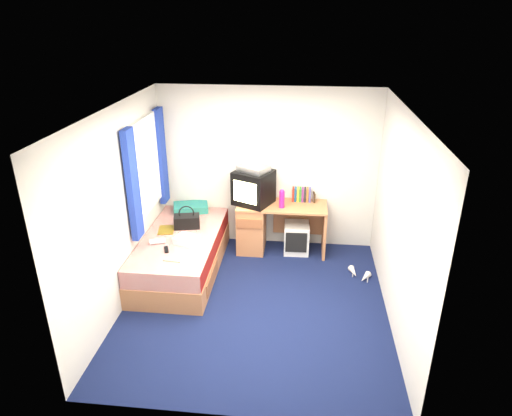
# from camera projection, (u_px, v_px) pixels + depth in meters

# --- Properties ---
(ground) EXTENTS (3.40, 3.40, 0.00)m
(ground) POSITION_uv_depth(u_px,v_px,m) (255.00, 304.00, 5.66)
(ground) COLOR #0C1438
(ground) RESTS_ON ground
(room_shell) EXTENTS (3.40, 3.40, 3.40)m
(room_shell) POSITION_uv_depth(u_px,v_px,m) (255.00, 196.00, 5.07)
(room_shell) COLOR white
(room_shell) RESTS_ON ground
(bed) EXTENTS (1.01, 2.00, 0.54)m
(bed) POSITION_uv_depth(u_px,v_px,m) (182.00, 253.00, 6.29)
(bed) COLOR #C17E50
(bed) RESTS_ON ground
(pillow) EXTENTS (0.58, 0.45, 0.11)m
(pillow) POSITION_uv_depth(u_px,v_px,m) (191.00, 208.00, 6.91)
(pillow) COLOR #165892
(pillow) RESTS_ON bed
(desk) EXTENTS (1.30, 0.55, 0.75)m
(desk) POSITION_uv_depth(u_px,v_px,m) (263.00, 225.00, 6.80)
(desk) COLOR #C17E50
(desk) RESTS_ON ground
(storage_cube) EXTENTS (0.38, 0.38, 0.46)m
(storage_cube) POSITION_uv_depth(u_px,v_px,m) (296.00, 238.00, 6.80)
(storage_cube) COLOR silver
(storage_cube) RESTS_ON ground
(crt_tv) EXTENTS (0.64, 0.62, 0.49)m
(crt_tv) POSITION_uv_depth(u_px,v_px,m) (253.00, 187.00, 6.58)
(crt_tv) COLOR black
(crt_tv) RESTS_ON desk
(vcr) EXTENTS (0.50, 0.46, 0.08)m
(vcr) POSITION_uv_depth(u_px,v_px,m) (254.00, 168.00, 6.47)
(vcr) COLOR #A9A9AB
(vcr) RESTS_ON crt_tv
(book_row) EXTENTS (0.27, 0.13, 0.20)m
(book_row) POSITION_uv_depth(u_px,v_px,m) (301.00, 194.00, 6.72)
(book_row) COLOR maroon
(book_row) RESTS_ON desk
(picture_frame) EXTENTS (0.04, 0.12, 0.14)m
(picture_frame) POSITION_uv_depth(u_px,v_px,m) (314.00, 197.00, 6.70)
(picture_frame) COLOR black
(picture_frame) RESTS_ON desk
(pink_water_bottle) EXTENTS (0.09, 0.09, 0.24)m
(pink_water_bottle) POSITION_uv_depth(u_px,v_px,m) (282.00, 200.00, 6.49)
(pink_water_bottle) COLOR #D41D81
(pink_water_bottle) RESTS_ON desk
(aerosol_can) EXTENTS (0.06, 0.06, 0.19)m
(aerosol_can) POSITION_uv_depth(u_px,v_px,m) (271.00, 196.00, 6.69)
(aerosol_can) COLOR silver
(aerosol_can) RESTS_ON desk
(handbag) EXTENTS (0.39, 0.27, 0.32)m
(handbag) POSITION_uv_depth(u_px,v_px,m) (187.00, 221.00, 6.39)
(handbag) COLOR black
(handbag) RESTS_ON bed
(towel) EXTENTS (0.34, 0.31, 0.09)m
(towel) POSITION_uv_depth(u_px,v_px,m) (186.00, 240.00, 5.97)
(towel) COLOR white
(towel) RESTS_ON bed
(magazine) EXTENTS (0.26, 0.31, 0.01)m
(magazine) POSITION_uv_depth(u_px,v_px,m) (166.00, 230.00, 6.33)
(magazine) COLOR gold
(magazine) RESTS_ON bed
(water_bottle) EXTENTS (0.21, 0.14, 0.07)m
(water_bottle) POSITION_uv_depth(u_px,v_px,m) (157.00, 241.00, 5.96)
(water_bottle) COLOR silver
(water_bottle) RESTS_ON bed
(colour_swatch_fan) EXTENTS (0.22, 0.08, 0.01)m
(colour_swatch_fan) POSITION_uv_depth(u_px,v_px,m) (172.00, 260.00, 5.57)
(colour_swatch_fan) COLOR gold
(colour_swatch_fan) RESTS_ON bed
(remote_control) EXTENTS (0.11, 0.17, 0.02)m
(remote_control) POSITION_uv_depth(u_px,v_px,m) (166.00, 250.00, 5.81)
(remote_control) COLOR black
(remote_control) RESTS_ON bed
(window_assembly) EXTENTS (0.11, 1.42, 1.40)m
(window_assembly) POSITION_uv_depth(u_px,v_px,m) (147.00, 168.00, 6.05)
(window_assembly) COLOR silver
(window_assembly) RESTS_ON room_shell
(white_heels) EXTENTS (0.31, 0.36, 0.09)m
(white_heels) POSITION_uv_depth(u_px,v_px,m) (359.00, 275.00, 6.21)
(white_heels) COLOR silver
(white_heels) RESTS_ON ground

